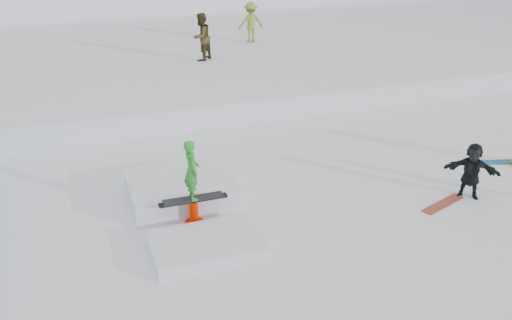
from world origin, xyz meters
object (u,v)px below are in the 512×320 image
object	(u,v)px
walker_olive	(201,37)
walker_ygreen	(251,22)
jib_rail_feature	(188,201)
spectator_dark	(472,171)

from	to	relation	value
walker_olive	walker_ygreen	xyz separation A→B (m)	(2.97, 2.44, -0.06)
walker_olive	jib_rail_feature	bearing A→B (deg)	32.87
spectator_dark	walker_olive	bearing A→B (deg)	146.14
walker_ygreen	jib_rail_feature	distance (m)	14.63
walker_olive	walker_ygreen	distance (m)	3.84
jib_rail_feature	spectator_dark	bearing A→B (deg)	-12.67
walker_ygreen	jib_rail_feature	bearing A→B (deg)	64.73
walker_olive	walker_ygreen	size ratio (longest dim) A/B	1.06
walker_olive	walker_ygreen	world-z (taller)	walker_olive
spectator_dark	jib_rail_feature	size ratio (longest dim) A/B	0.33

